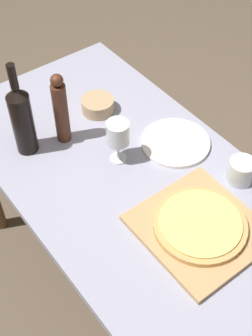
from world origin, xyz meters
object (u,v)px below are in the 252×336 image
(pizza, at_px, (200,224))
(pepper_mill, at_px, (61,110))
(wine_bottle, at_px, (22,118))
(wine_glass, at_px, (118,134))
(small_bowl, at_px, (98,105))

(pizza, xyz_separation_m, pepper_mill, (-0.11, 0.59, 0.11))
(pizza, bearing_deg, pepper_mill, 100.93)
(pizza, bearing_deg, wine_bottle, 111.40)
(wine_bottle, bearing_deg, pepper_mill, -14.37)
(wine_glass, bearing_deg, pepper_mill, 115.19)
(wine_bottle, xyz_separation_m, small_bowl, (0.32, 0.02, -0.12))
(wine_bottle, height_order, wine_glass, wine_bottle)
(pepper_mill, bearing_deg, wine_bottle, 165.63)
(wine_bottle, xyz_separation_m, pepper_mill, (0.13, -0.03, -0.01))
(wine_bottle, bearing_deg, pizza, -68.60)
(wine_glass, height_order, small_bowl, wine_glass)
(pepper_mill, xyz_separation_m, small_bowl, (0.18, 0.05, -0.11))
(wine_glass, bearing_deg, small_bowl, 70.36)
(wine_bottle, distance_m, pepper_mill, 0.14)
(wine_bottle, relative_size, pepper_mill, 1.27)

